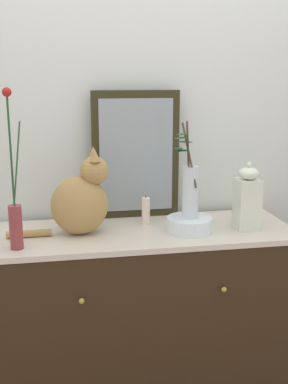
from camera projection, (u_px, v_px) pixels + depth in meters
wall_back at (133, 139)px, 2.38m from camera, size 4.40×0.08×2.60m
sideboard at (144, 321)px, 2.28m from camera, size 1.37×0.51×0.92m
mirror_leaning at (136, 155)px, 2.31m from camera, size 0.43×0.03×0.62m
cat_sitting at (81, 200)px, 2.08m from camera, size 0.45×0.18×0.39m
vase_slim_green at (15, 213)px, 1.90m from camera, size 0.07×0.05×0.65m
bowl_porcelain at (189, 224)px, 2.15m from camera, size 0.20×0.20×0.07m
vase_glass_clear at (190, 188)px, 2.10m from camera, size 0.13×0.11×0.43m
jar_lidded_porcelain at (247, 199)px, 2.16m from camera, size 0.10×0.10×0.31m
candle_pillar at (146, 211)px, 2.24m from camera, size 0.04×0.04×0.14m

